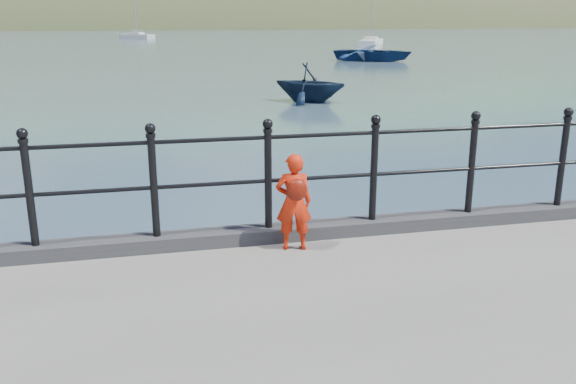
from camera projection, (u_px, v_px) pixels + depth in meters
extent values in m
plane|color=#2D4251|center=(216.00, 321.00, 7.00)|extent=(600.00, 600.00, 0.00)
cube|color=#28282B|center=(214.00, 238.00, 6.56)|extent=(60.00, 0.30, 0.15)
cylinder|color=black|center=(212.00, 184.00, 6.39)|extent=(18.00, 0.04, 0.04)
cylinder|color=black|center=(211.00, 140.00, 6.26)|extent=(18.00, 0.04, 0.04)
cylinder|color=black|center=(30.00, 195.00, 6.00)|extent=(0.08, 0.08, 1.05)
sphere|color=black|center=(22.00, 134.00, 5.83)|extent=(0.11, 0.11, 0.11)
cylinder|color=black|center=(154.00, 188.00, 6.26)|extent=(0.08, 0.08, 1.05)
sphere|color=black|center=(150.00, 129.00, 6.09)|extent=(0.11, 0.11, 0.11)
cylinder|color=black|center=(268.00, 181.00, 6.52)|extent=(0.08, 0.08, 1.05)
sphere|color=black|center=(268.00, 124.00, 6.35)|extent=(0.11, 0.11, 0.11)
cylinder|color=black|center=(374.00, 174.00, 6.79)|extent=(0.08, 0.08, 1.05)
sphere|color=black|center=(376.00, 120.00, 6.61)|extent=(0.11, 0.11, 0.11)
cylinder|color=black|center=(471.00, 169.00, 7.05)|extent=(0.08, 0.08, 1.05)
sphere|color=black|center=(476.00, 116.00, 6.88)|extent=(0.11, 0.11, 0.11)
cylinder|color=black|center=(562.00, 163.00, 7.31)|extent=(0.08, 0.08, 1.05)
sphere|color=black|center=(569.00, 112.00, 7.14)|extent=(0.11, 0.11, 0.11)
ellipsoid|color=#333A21|center=(209.00, 76.00, 198.07)|extent=(400.00, 100.00, 88.00)
ellipsoid|color=#387026|center=(287.00, 89.00, 266.23)|extent=(600.00, 180.00, 156.00)
cube|color=silver|center=(13.00, 18.00, 167.86)|extent=(9.00, 6.00, 6.00)
cube|color=#4C4744|center=(11.00, 2.00, 166.75)|extent=(9.50, 6.50, 2.00)
cube|color=silver|center=(99.00, 17.00, 172.87)|extent=(9.00, 6.00, 6.00)
cube|color=#4C4744|center=(98.00, 3.00, 171.76)|extent=(9.50, 6.50, 2.00)
cube|color=silver|center=(205.00, 17.00, 179.42)|extent=(9.00, 6.00, 6.00)
cube|color=#4C4744|center=(205.00, 3.00, 178.31)|extent=(9.50, 6.50, 2.00)
cube|color=silver|center=(294.00, 17.00, 185.31)|extent=(9.00, 6.00, 6.00)
cube|color=#4C4744|center=(294.00, 4.00, 184.20)|extent=(9.50, 6.50, 2.00)
imported|color=red|center=(294.00, 202.00, 6.32)|extent=(0.41, 0.30, 1.03)
ellipsoid|color=red|center=(297.00, 190.00, 6.16)|extent=(0.22, 0.11, 0.23)
imported|color=navy|center=(373.00, 53.00, 47.44)|extent=(7.44, 7.04, 1.25)
imported|color=black|center=(309.00, 83.00, 24.58)|extent=(3.97, 3.92, 1.58)
cube|color=beige|center=(137.00, 37.00, 93.99)|extent=(5.50, 5.41, 0.90)
cube|color=beige|center=(137.00, 34.00, 93.85)|extent=(2.36, 2.34, 0.50)
cylinder|color=#A5A5A8|center=(135.00, 7.00, 92.77)|extent=(0.10, 0.10, 7.91)
cylinder|color=#A5A5A8|center=(136.00, 30.00, 93.70)|extent=(1.96, 1.90, 0.06)
cube|color=silver|center=(371.00, 43.00, 72.71)|extent=(5.22, 7.28, 0.90)
cube|color=beige|center=(371.00, 39.00, 72.57)|extent=(2.43, 2.88, 0.50)
cylinder|color=#A5A5A8|center=(371.00, 34.00, 72.42)|extent=(1.63, 2.88, 0.06)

